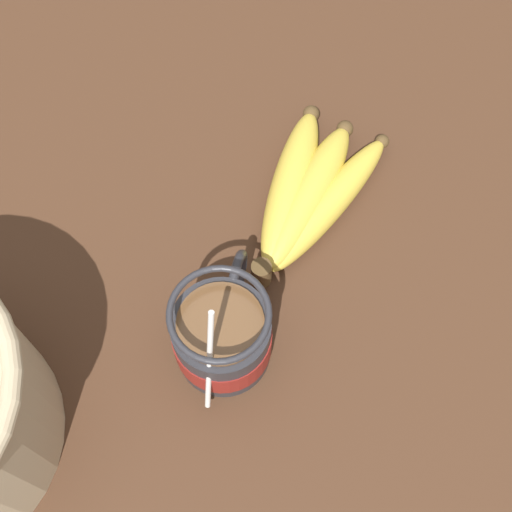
% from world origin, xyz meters
% --- Properties ---
extents(table, '(1.22, 1.22, 0.03)m').
position_xyz_m(table, '(0.00, 0.00, 0.02)').
color(table, '#422819').
rests_on(table, ground).
extents(coffee_mug, '(0.14, 0.09, 0.14)m').
position_xyz_m(coffee_mug, '(-0.08, 0.02, 0.08)').
color(coffee_mug, '#28282D').
rests_on(coffee_mug, table).
extents(banana_bunch, '(0.22, 0.12, 0.04)m').
position_xyz_m(banana_bunch, '(0.09, -0.03, 0.05)').
color(banana_bunch, '#4C381E').
rests_on(banana_bunch, table).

